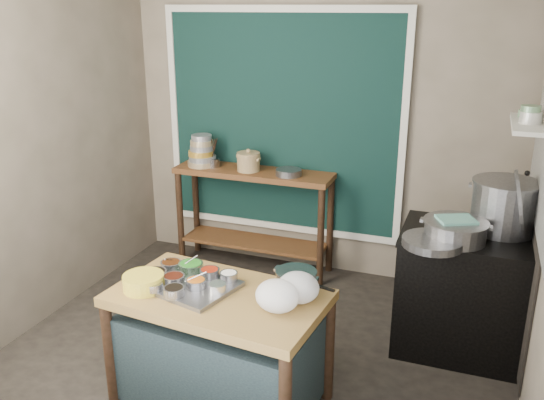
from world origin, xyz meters
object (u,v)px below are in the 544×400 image
(condiment_tray, at_px, (187,284))
(ceramic_crock, at_px, (248,163))
(back_counter, at_px, (254,219))
(stock_pot, at_px, (504,206))
(saucepan, at_px, (296,281))
(steamer, at_px, (455,231))
(utensil_cup, at_px, (213,162))
(yellow_basin, at_px, (144,282))
(prep_table, at_px, (220,349))
(stove_block, at_px, (464,293))

(condiment_tray, bearing_deg, ceramic_crock, 100.88)
(back_counter, xyz_separation_m, stock_pot, (2.09, -0.60, 0.59))
(back_counter, height_order, saucepan, back_counter)
(steamer, bearing_deg, utensil_cup, 158.32)
(yellow_basin, distance_m, steamer, 2.03)
(utensil_cup, bearing_deg, ceramic_crock, -2.54)
(steamer, bearing_deg, prep_table, -141.62)
(ceramic_crock, height_order, stock_pot, stock_pot)
(condiment_tray, bearing_deg, yellow_basin, -149.69)
(back_counter, distance_m, steamer, 2.06)
(stove_block, xyz_separation_m, stock_pot, (0.19, 0.13, 0.64))
(prep_table, height_order, stove_block, stove_block)
(ceramic_crock, xyz_separation_m, stock_pot, (2.12, -0.57, 0.04))
(back_counter, relative_size, saucepan, 5.79)
(stock_pot, bearing_deg, saucepan, -135.55)
(prep_table, distance_m, utensil_cup, 2.18)
(stove_block, bearing_deg, back_counter, 158.98)
(saucepan, xyz_separation_m, stock_pot, (1.13, 1.11, 0.24))
(saucepan, bearing_deg, utensil_cup, 142.75)
(condiment_tray, relative_size, stock_pot, 1.25)
(back_counter, height_order, stock_pot, stock_pot)
(ceramic_crock, bearing_deg, back_counter, 45.94)
(stove_block, xyz_separation_m, saucepan, (-0.94, -0.98, 0.39))
(stove_block, distance_m, saucepan, 1.41)
(prep_table, bearing_deg, steamer, 44.03)
(yellow_basin, bearing_deg, stock_pot, 34.96)
(back_counter, distance_m, ceramic_crock, 0.55)
(yellow_basin, height_order, ceramic_crock, ceramic_crock)
(steamer, bearing_deg, ceramic_crock, 154.95)
(stock_pot, bearing_deg, back_counter, 163.95)
(condiment_tray, distance_m, saucepan, 0.66)
(prep_table, xyz_separation_m, steamer, (1.26, 1.00, 0.57))
(stove_block, relative_size, utensil_cup, 6.68)
(ceramic_crock, bearing_deg, prep_table, -72.83)
(stove_block, xyz_separation_m, ceramic_crock, (-1.93, 0.70, 0.60))
(condiment_tray, distance_m, yellow_basin, 0.25)
(stove_block, relative_size, saucepan, 3.59)
(utensil_cup, height_order, stock_pot, stock_pot)
(condiment_tray, xyz_separation_m, steamer, (1.48, 0.97, 0.19))
(prep_table, xyz_separation_m, condiment_tray, (-0.22, 0.02, 0.39))
(stock_pot, bearing_deg, prep_table, -140.32)
(yellow_basin, bearing_deg, back_counter, 92.87)
(utensil_cup, height_order, ceramic_crock, ceramic_crock)
(condiment_tray, relative_size, yellow_basin, 2.36)
(ceramic_crock, height_order, steamer, ceramic_crock)
(back_counter, height_order, yellow_basin, back_counter)
(back_counter, xyz_separation_m, utensil_cup, (-0.39, -0.02, 0.52))
(prep_table, bearing_deg, yellow_basin, -160.97)
(back_counter, xyz_separation_m, stove_block, (1.90, -0.73, -0.05))
(condiment_tray, bearing_deg, prep_table, -5.98)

